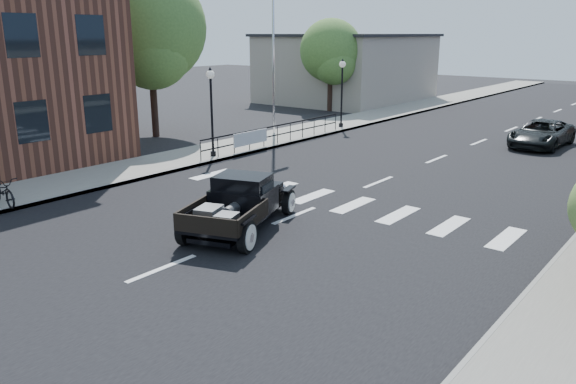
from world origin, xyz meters
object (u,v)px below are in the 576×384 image
Objects in this scene: second_car at (542,134)px; motorcycle at (3,191)px; hotrod_pickup at (240,203)px; flagpole at (273,23)px.

second_car is 2.63× the size of motorcycle.
hotrod_pickup is 0.98× the size of second_car.
flagpole is at bearing 11.92° from motorcycle.
hotrod_pickup is (8.73, -11.84, -4.98)m from flagpole.
flagpole is at bearing -152.17° from second_car.
second_car is at bearing -20.69° from motorcycle.
second_car reaches higher than motorcycle.
hotrod_pickup is 2.59× the size of motorcycle.
flagpole is 16.05m from motorcycle.
motorcycle is at bearing -113.87° from second_car.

